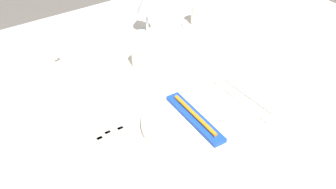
% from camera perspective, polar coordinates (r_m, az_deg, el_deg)
% --- Properties ---
extents(dining_table, '(1.80, 1.11, 0.74)m').
position_cam_1_polar(dining_table, '(1.18, -3.26, -1.51)').
color(dining_table, white).
rests_on(dining_table, ground).
extents(dinner_plate, '(0.27, 0.27, 0.02)m').
position_cam_1_polar(dinner_plate, '(0.99, 3.88, -4.09)').
color(dinner_plate, white).
rests_on(dinner_plate, dining_table).
extents(toothbrush_package, '(0.04, 0.21, 0.02)m').
position_cam_1_polar(toothbrush_package, '(0.98, 3.92, -3.37)').
color(toothbrush_package, blue).
rests_on(toothbrush_package, dinner_plate).
extents(fork_outer, '(0.03, 0.21, 0.00)m').
position_cam_1_polar(fork_outer, '(0.95, -5.38, -7.10)').
color(fork_outer, beige).
rests_on(fork_outer, dining_table).
extents(fork_inner, '(0.02, 0.22, 0.00)m').
position_cam_1_polar(fork_inner, '(0.94, -7.00, -7.72)').
color(fork_inner, beige).
rests_on(fork_inner, dining_table).
extents(fork_salad, '(0.02, 0.22, 0.00)m').
position_cam_1_polar(fork_salad, '(0.93, -8.25, -8.62)').
color(fork_salad, beige).
rests_on(fork_salad, dining_table).
extents(dinner_knife, '(0.02, 0.23, 0.00)m').
position_cam_1_polar(dinner_knife, '(1.08, 10.44, -0.71)').
color(dinner_knife, beige).
rests_on(dinner_knife, dining_table).
extents(spoon_soup, '(0.03, 0.23, 0.01)m').
position_cam_1_polar(spoon_soup, '(1.12, 10.31, 0.87)').
color(spoon_soup, beige).
rests_on(spoon_soup, dining_table).
extents(saucer_left, '(0.14, 0.14, 0.01)m').
position_cam_1_polar(saucer_left, '(1.19, -3.19, 4.20)').
color(saucer_left, white).
rests_on(saucer_left, dining_table).
extents(coffee_cup_left, '(0.11, 0.08, 0.06)m').
position_cam_1_polar(coffee_cup_left, '(1.17, -3.18, 5.66)').
color(coffee_cup_left, white).
rests_on(coffee_cup_left, saucer_left).
extents(saucer_right, '(0.13, 0.13, 0.01)m').
position_cam_1_polar(saucer_right, '(1.42, 4.77, 10.12)').
color(saucer_right, white).
rests_on(saucer_right, dining_table).
extents(coffee_cup_right, '(0.10, 0.07, 0.07)m').
position_cam_1_polar(coffee_cup_right, '(1.40, 4.93, 11.66)').
color(coffee_cup_right, white).
rests_on(coffee_cup_right, saucer_right).
extents(saucer_far, '(0.13, 0.13, 0.01)m').
position_cam_1_polar(saucer_far, '(1.24, -17.94, 3.54)').
color(saucer_far, white).
rests_on(saucer_far, dining_table).
extents(coffee_cup_far, '(0.11, 0.09, 0.06)m').
position_cam_1_polar(coffee_cup_far, '(1.22, -18.20, 4.97)').
color(coffee_cup_far, white).
rests_on(coffee_cup_far, saucer_far).
extents(wine_glass_left, '(0.07, 0.07, 0.15)m').
position_cam_1_polar(wine_glass_left, '(1.33, -3.18, 12.99)').
color(wine_glass_left, silver).
rests_on(wine_glass_left, dining_table).
extents(napkin_folded, '(0.08, 0.08, 0.16)m').
position_cam_1_polar(napkin_folded, '(1.05, -22.51, 0.68)').
color(napkin_folded, white).
rests_on(napkin_folded, dining_table).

